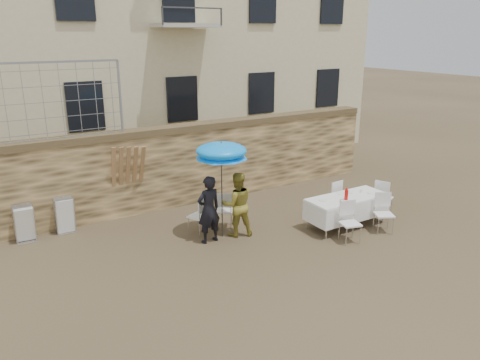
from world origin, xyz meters
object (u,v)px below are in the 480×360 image
table_chair_front_right (384,213)px  soda_bottle (346,195)px  couple_chair_right (224,209)px  chair_stack_left (23,221)px  chair_stack_right (64,213)px  table_chair_back (331,197)px  woman_dress (237,204)px  umbrella (221,154)px  table_chair_front_left (350,223)px  banquet_table (348,198)px  couple_chair_left (198,215)px  table_chair_side (383,197)px  man_suit (209,210)px

table_chair_front_right → soda_bottle: bearing=167.4°
couple_chair_right → soda_bottle: bearing=178.7°
chair_stack_left → chair_stack_right: same height
table_chair_back → chair_stack_right: (-6.31, 2.51, -0.02)m
woman_dress → table_chair_back: woman_dress is taller
table_chair_front_right → umbrella: bearing=-179.2°
umbrella → table_chair_front_left: bearing=-36.9°
banquet_table → couple_chair_left: bearing=156.3°
banquet_table → table_chair_side: table_chair_side is taller
banquet_table → table_chair_front_right: table_chair_front_right is taller
banquet_table → soda_bottle: bearing=-143.1°
woman_dress → table_chair_front_right: (3.12, -1.68, -0.30)m
couple_chair_left → table_chair_front_left: size_ratio=1.00×
man_suit → table_chair_side: man_suit is taller
umbrella → table_chair_back: 3.54m
couple_chair_right → table_chair_side: size_ratio=1.00×
banquet_table → table_chair_front_left: bearing=-128.7°
chair_stack_right → table_chair_front_right: bearing=-31.6°
umbrella → table_chair_front_left: size_ratio=2.24×
umbrella → table_chair_side: umbrella is taller
umbrella → table_chair_front_left: 3.35m
man_suit → soda_bottle: man_suit is taller
table_chair_front_left → table_chair_back: (0.80, 1.55, 0.00)m
couple_chair_left → chair_stack_right: 3.29m
table_chair_front_right → chair_stack_right: table_chair_front_right is taller
umbrella → soda_bottle: (2.77, -1.18, -1.13)m
couple_chair_left → soda_bottle: 3.59m
man_suit → couple_chair_right: man_suit is taller
soda_bottle → umbrella: bearing=156.9°
couple_chair_left → chair_stack_right: (-2.73, 1.83, -0.02)m
table_chair_front_right → table_chair_back: bearing=128.9°
man_suit → umbrella: (0.40, 0.10, 1.24)m
table_chair_front_left → table_chair_front_right: bearing=14.5°
umbrella → couple_chair_left: bearing=131.6°
table_chair_front_right → chair_stack_left: size_ratio=1.04×
couple_chair_left → table_chair_front_left: bearing=116.5°
table_chair_front_right → table_chair_side: bearing=71.4°
banquet_table → table_chair_side: bearing=4.1°
table_chair_front_left → couple_chair_right: bearing=147.3°
woman_dress → soda_bottle: bearing=172.9°
chair_stack_left → chair_stack_right: size_ratio=1.00×
table_chair_front_right → couple_chair_left: bearing=178.0°
woman_dress → chair_stack_left: 5.00m
man_suit → chair_stack_right: size_ratio=1.73×
man_suit → chair_stack_left: size_ratio=1.73×
banquet_table → table_chair_front_left: 0.99m
woman_dress → couple_chair_right: bearing=-67.8°
table_chair_front_left → table_chair_back: same height
couple_chair_left → table_chair_back: bearing=144.5°
soda_bottle → table_chair_side: (1.60, 0.25, -0.43)m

